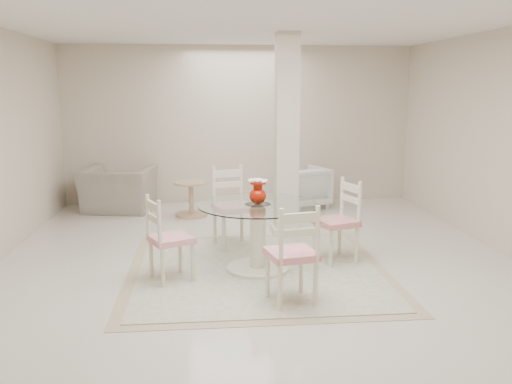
{
  "coord_description": "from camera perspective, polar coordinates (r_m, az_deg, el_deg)",
  "views": [
    {
      "loc": [
        -0.6,
        -5.91,
        2.0
      ],
      "look_at": [
        -0.04,
        -0.02,
        0.85
      ],
      "focal_mm": 38.0,
      "sensor_mm": 36.0,
      "label": 1
    }
  ],
  "objects": [
    {
      "name": "area_rug",
      "position": [
        6.05,
        0.18,
        -8.22
      ],
      "size": [
        2.84,
        2.84,
        0.02
      ],
      "color": "tan",
      "rests_on": "ground"
    },
    {
      "name": "dining_table",
      "position": [
        5.94,
        0.18,
        -4.77
      ],
      "size": [
        1.31,
        1.31,
        0.76
      ],
      "rotation": [
        0.0,
        0.0,
        0.23
      ],
      "color": "#EEE3C4",
      "rests_on": "ground"
    },
    {
      "name": "side_table",
      "position": [
        8.56,
        -6.83,
        -0.86
      ],
      "size": [
        0.52,
        0.52,
        0.54
      ],
      "color": "tan",
      "rests_on": "ground"
    },
    {
      "name": "dining_chair_east",
      "position": [
        6.3,
        8.96,
        -2.38
      ],
      "size": [
        0.54,
        0.54,
        1.06
      ],
      "rotation": [
        0.0,
        0.0,
        -1.23
      ],
      "color": "beige",
      "rests_on": "ground"
    },
    {
      "name": "column",
      "position": [
        7.32,
        3.24,
        5.89
      ],
      "size": [
        0.3,
        0.3,
        2.7
      ],
      "primitive_type": "cube",
      "color": "beige",
      "rests_on": "ground"
    },
    {
      "name": "recliner_taupe",
      "position": [
        9.1,
        -14.36,
        0.26
      ],
      "size": [
        1.26,
        1.15,
        0.72
      ],
      "primitive_type": "imported",
      "rotation": [
        0.0,
        0.0,
        2.96
      ],
      "color": "gray",
      "rests_on": "ground"
    },
    {
      "name": "armchair_white",
      "position": [
        9.16,
        4.97,
        0.53
      ],
      "size": [
        0.96,
        0.97,
        0.68
      ],
      "primitive_type": "imported",
      "rotation": [
        0.0,
        0.0,
        3.52
      ],
      "color": "silver",
      "rests_on": "ground"
    },
    {
      "name": "dining_chair_south",
      "position": [
        4.98,
        4.03,
        -5.86
      ],
      "size": [
        0.5,
        0.5,
        1.06
      ],
      "rotation": [
        0.0,
        0.0,
        3.35
      ],
      "color": "#F5EBCA",
      "rests_on": "ground"
    },
    {
      "name": "dining_chair_west",
      "position": [
        5.65,
        -9.56,
        -4.25
      ],
      "size": [
        0.53,
        0.53,
        1.0
      ],
      "rotation": [
        0.0,
        0.0,
        2.01
      ],
      "color": "beige",
      "rests_on": "ground"
    },
    {
      "name": "ground",
      "position": [
        6.27,
        0.35,
        -7.6
      ],
      "size": [
        7.0,
        7.0,
        0.0
      ],
      "primitive_type": "plane",
      "color": "silver",
      "rests_on": "ground"
    },
    {
      "name": "room_shell",
      "position": [
        5.94,
        0.38,
        9.61
      ],
      "size": [
        6.02,
        7.02,
        2.71
      ],
      "color": "beige",
      "rests_on": "ground"
    },
    {
      "name": "dining_chair_north",
      "position": [
        6.83,
        -2.65,
        -0.91
      ],
      "size": [
        0.56,
        0.56,
        1.12
      ],
      "rotation": [
        0.0,
        0.0,
        0.28
      ],
      "color": "beige",
      "rests_on": "ground"
    },
    {
      "name": "red_vase",
      "position": [
        5.82,
        0.19,
        0.02
      ],
      "size": [
        0.21,
        0.18,
        0.28
      ],
      "color": "#9C1504",
      "rests_on": "dining_table"
    }
  ]
}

